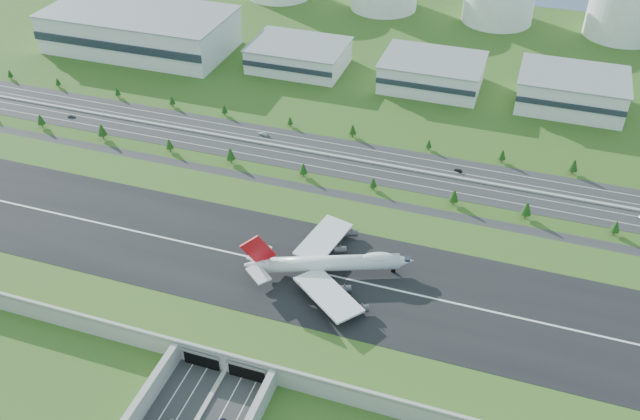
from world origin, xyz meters
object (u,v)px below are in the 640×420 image
(car_4, at_px, (71,116))
(car_5, at_px, (458,170))
(car_7, at_px, (263,134))
(boeing_747, at_px, (329,263))

(car_4, bearing_deg, car_5, -104.08)
(car_4, height_order, car_7, car_7)
(boeing_747, xyz_separation_m, car_7, (-70.44, 102.71, -12.89))
(boeing_747, bearing_deg, car_5, 49.67)
(car_5, relative_size, car_7, 0.72)
(car_4, distance_m, car_7, 110.56)
(boeing_747, relative_size, car_7, 11.22)
(boeing_747, bearing_deg, car_4, 132.96)
(car_5, distance_m, car_7, 105.15)
(boeing_747, bearing_deg, car_7, 103.17)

